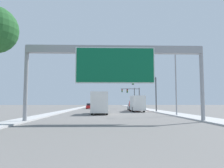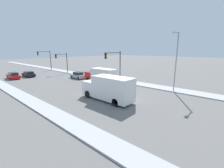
{
  "view_description": "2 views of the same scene",
  "coord_description": "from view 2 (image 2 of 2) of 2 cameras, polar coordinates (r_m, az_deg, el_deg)",
  "views": [
    {
      "loc": [
        -0.9,
        -2.17,
        1.82
      ],
      "look_at": [
        0.0,
        27.24,
        4.29
      ],
      "focal_mm": 35.0,
      "sensor_mm": 36.0,
      "label": 1
    },
    {
      "loc": [
        -15.98,
        18.58,
        6.68
      ],
      "look_at": [
        -1.9,
        31.04,
        2.41
      ],
      "focal_mm": 24.0,
      "sensor_mm": 36.0,
      "label": 2
    }
  ],
  "objects": [
    {
      "name": "traffic_light_far_intersection",
      "position": [
        54.6,
        -23.74,
        9.29
      ],
      "size": [
        4.45,
        0.32,
        6.47
      ],
      "color": "#2D2D30",
      "rests_on": "ground"
    },
    {
      "name": "car_mid_center",
      "position": [
        42.76,
        -33.48,
        2.64
      ],
      "size": [
        1.8,
        4.54,
        1.52
      ],
      "color": "red",
      "rests_on": "ground"
    },
    {
      "name": "traffic_light_mid_block",
      "position": [
        45.87,
        -18.1,
        8.71
      ],
      "size": [
        3.73,
        0.32,
        5.85
      ],
      "color": "#2D2D30",
      "rests_on": "ground"
    },
    {
      "name": "truck_box_secondary",
      "position": [
        20.06,
        -1.37,
        -1.61
      ],
      "size": [
        2.48,
        7.85,
        3.33
      ],
      "color": "white",
      "rests_on": "ground"
    },
    {
      "name": "traffic_light_near_intersection",
      "position": [
        30.19,
        1.35,
        8.43
      ],
      "size": [
        4.75,
        0.32,
        6.48
      ],
      "color": "#2D2D30",
      "rests_on": "ground"
    },
    {
      "name": "street_lamp_right",
      "position": [
        25.72,
        23.16,
        8.98
      ],
      "size": [
        2.22,
        0.28,
        9.37
      ],
      "color": "gray",
      "rests_on": "ground"
    },
    {
      "name": "car_mid_left",
      "position": [
        37.04,
        -12.85,
        3.21
      ],
      "size": [
        1.76,
        4.23,
        1.54
      ],
      "color": "#A5A8AD",
      "rests_on": "ground"
    },
    {
      "name": "car_near_center",
      "position": [
        43.98,
        -29.18,
        3.29
      ],
      "size": [
        1.89,
        4.27,
        1.37
      ],
      "color": "black",
      "rests_on": "ground"
    },
    {
      "name": "truck_box_primary",
      "position": [
        30.82,
        -4.14,
        3.19
      ],
      "size": [
        2.31,
        7.65,
        3.05
      ],
      "color": "red",
      "rests_on": "ground"
    },
    {
      "name": "sidewalk_right",
      "position": [
        49.07,
        -16.79,
        4.51
      ],
      "size": [
        3.0,
        120.0,
        0.15
      ],
      "color": "#B5B5B5",
      "rests_on": "ground"
    }
  ]
}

